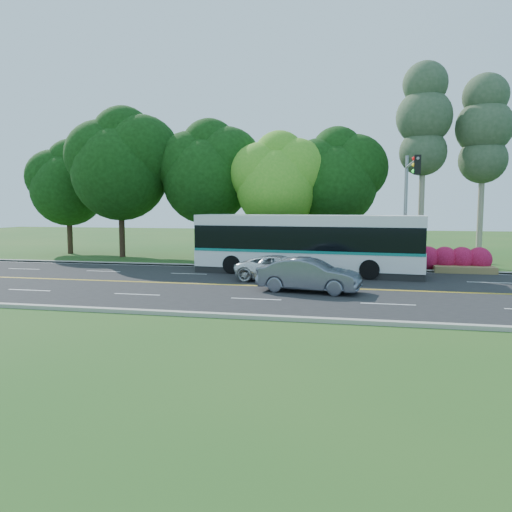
% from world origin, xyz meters
% --- Properties ---
extents(ground, '(120.00, 120.00, 0.00)m').
position_xyz_m(ground, '(0.00, 0.00, 0.00)').
color(ground, '#22521B').
rests_on(ground, ground).
extents(road, '(60.00, 14.00, 0.02)m').
position_xyz_m(road, '(0.00, 0.00, 0.01)').
color(road, black).
rests_on(road, ground).
extents(curb_north, '(60.00, 0.30, 0.15)m').
position_xyz_m(curb_north, '(0.00, 7.15, 0.07)').
color(curb_north, '#A7A396').
rests_on(curb_north, ground).
extents(curb_south, '(60.00, 0.30, 0.15)m').
position_xyz_m(curb_south, '(0.00, -7.15, 0.07)').
color(curb_south, '#A7A396').
rests_on(curb_south, ground).
extents(grass_verge, '(60.00, 4.00, 0.10)m').
position_xyz_m(grass_verge, '(0.00, 9.00, 0.05)').
color(grass_verge, '#22521B').
rests_on(grass_verge, ground).
extents(lane_markings, '(57.60, 13.82, 0.00)m').
position_xyz_m(lane_markings, '(-0.09, 0.00, 0.02)').
color(lane_markings, gold).
rests_on(lane_markings, road).
extents(tree_row, '(44.70, 9.10, 13.84)m').
position_xyz_m(tree_row, '(-5.15, 12.13, 6.73)').
color(tree_row, black).
rests_on(tree_row, ground).
extents(bougainvillea_hedge, '(9.50, 2.25, 1.50)m').
position_xyz_m(bougainvillea_hedge, '(7.18, 8.15, 0.72)').
color(bougainvillea_hedge, maroon).
rests_on(bougainvillea_hedge, ground).
extents(traffic_signal, '(0.42, 6.10, 7.00)m').
position_xyz_m(traffic_signal, '(6.49, 5.40, 4.67)').
color(traffic_signal, gray).
rests_on(traffic_signal, ground).
extents(transit_bus, '(13.40, 4.07, 3.45)m').
position_xyz_m(transit_bus, '(0.81, 4.92, 1.73)').
color(transit_bus, white).
rests_on(transit_bus, road).
extents(sedan, '(4.93, 2.33, 1.56)m').
position_xyz_m(sedan, '(1.54, -1.23, 0.80)').
color(sedan, slate).
rests_on(sedan, road).
extents(suv, '(5.03, 2.71, 1.34)m').
position_xyz_m(suv, '(-0.26, 1.87, 0.69)').
color(suv, white).
rests_on(suv, road).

